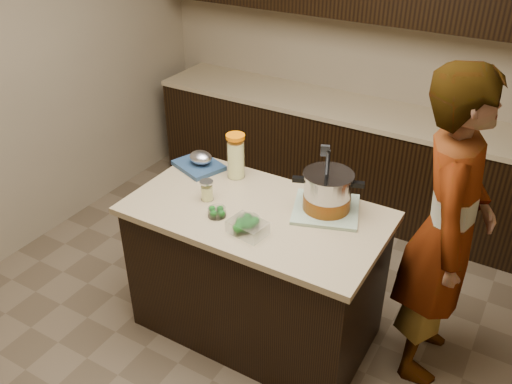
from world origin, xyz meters
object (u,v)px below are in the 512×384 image
stock_pot (327,194)px  lemonade_pitcher (236,158)px  island (256,272)px  person (446,232)px

stock_pot → lemonade_pitcher: 0.65m
island → stock_pot: size_ratio=3.69×
lemonade_pitcher → person: size_ratio=0.15×
lemonade_pitcher → person: person is taller
lemonade_pitcher → island: bearing=-41.8°
island → lemonade_pitcher: lemonade_pitcher is taller
stock_pot → person: bearing=-10.9°
person → lemonade_pitcher: bearing=83.3°
island → stock_pot: (0.34, 0.19, 0.56)m
lemonade_pitcher → person: bearing=1.5°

